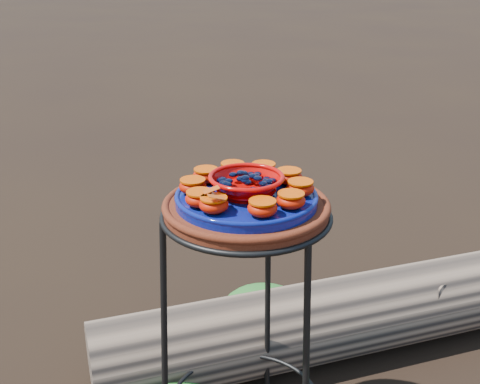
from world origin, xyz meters
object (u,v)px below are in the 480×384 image
(terracotta_saucer, at_px, (246,209))
(driftwood_log, at_px, (313,323))
(plant_stand, at_px, (246,340))
(cobalt_plate, at_px, (246,199))
(red_bowl, at_px, (246,185))

(terracotta_saucer, distance_m, driftwood_log, 0.73)
(driftwood_log, bearing_deg, terracotta_saucer, -102.02)
(plant_stand, height_order, cobalt_plate, cobalt_plate)
(plant_stand, distance_m, red_bowl, 0.43)
(plant_stand, bearing_deg, cobalt_plate, 0.00)
(plant_stand, distance_m, terracotta_saucer, 0.37)
(terracotta_saucer, relative_size, cobalt_plate, 1.17)
(plant_stand, distance_m, cobalt_plate, 0.39)
(terracotta_saucer, xyz_separation_m, driftwood_log, (0.09, 0.44, -0.58))
(cobalt_plate, bearing_deg, plant_stand, 0.00)
(terracotta_saucer, xyz_separation_m, cobalt_plate, (0.00, 0.00, 0.03))
(plant_stand, height_order, driftwood_log, plant_stand)
(cobalt_plate, relative_size, driftwood_log, 0.23)
(cobalt_plate, distance_m, driftwood_log, 0.76)
(plant_stand, relative_size, red_bowl, 4.26)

